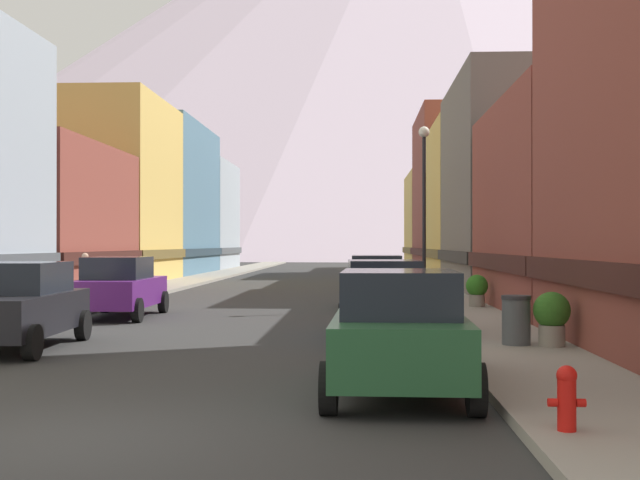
% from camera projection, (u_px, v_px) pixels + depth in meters
% --- Properties ---
extents(ground_plane, '(400.00, 400.00, 0.00)m').
position_uv_depth(ground_plane, '(64.00, 441.00, 9.14)').
color(ground_plane, '#303030').
extents(sidewalk_left, '(2.50, 100.00, 0.15)m').
position_uv_depth(sidewalk_left, '(180.00, 283.00, 44.39)').
color(sidewalk_left, gray).
rests_on(sidewalk_left, ground).
extents(sidewalk_right, '(2.50, 100.00, 0.15)m').
position_uv_depth(sidewalk_right, '(417.00, 284.00, 43.81)').
color(sidewalk_right, gray).
rests_on(sidewalk_right, ground).
extents(storefront_left_2, '(7.75, 10.77, 6.38)m').
position_uv_depth(storefront_left_2, '(19.00, 222.00, 35.58)').
color(storefront_left_2, brown).
rests_on(storefront_left_2, ground).
extents(storefront_left_3, '(8.66, 10.00, 10.10)m').
position_uv_depth(storefront_left_3, '(89.00, 195.00, 46.22)').
color(storefront_left_3, '#D8B259').
rests_on(storefront_left_3, ground).
extents(storefront_left_4, '(6.81, 13.48, 10.36)m').
position_uv_depth(storefront_left_4, '(157.00, 203.00, 57.94)').
color(storefront_left_4, slate).
rests_on(storefront_left_4, ground).
extents(storefront_left_5, '(9.03, 10.73, 8.96)m').
position_uv_depth(storefront_left_5, '(179.00, 218.00, 70.19)').
color(storefront_left_5, '#99A5B2').
rests_on(storefront_left_5, ground).
extents(storefront_right_2, '(8.47, 11.84, 9.54)m').
position_uv_depth(storefront_right_2, '(544.00, 190.00, 37.86)').
color(storefront_right_2, '#66605B').
rests_on(storefront_right_2, ground).
extents(storefront_right_3, '(8.18, 10.35, 9.13)m').
position_uv_depth(storefront_right_3, '(499.00, 206.00, 49.08)').
color(storefront_right_3, '#D8B259').
rests_on(storefront_right_3, ground).
extents(storefront_right_4, '(7.36, 12.72, 11.61)m').
position_uv_depth(storefront_right_4, '(466.00, 196.00, 60.96)').
color(storefront_right_4, brown).
rests_on(storefront_right_4, ground).
extents(storefront_right_5, '(9.20, 11.93, 8.29)m').
position_uv_depth(storefront_right_5, '(458.00, 223.00, 73.61)').
color(storefront_right_5, '#D8B259').
rests_on(storefront_right_5, ground).
extents(car_left_0, '(2.24, 4.48, 1.78)m').
position_uv_depth(car_left_0, '(16.00, 305.00, 17.15)').
color(car_left_0, black).
rests_on(car_left_0, ground).
extents(car_left_1, '(2.13, 4.43, 1.78)m').
position_uv_depth(car_left_1, '(120.00, 287.00, 24.55)').
color(car_left_1, '#591E72').
rests_on(car_left_1, ground).
extents(car_right_0, '(2.16, 4.44, 1.78)m').
position_uv_depth(car_right_0, '(399.00, 331.00, 12.07)').
color(car_right_0, '#265933').
rests_on(car_right_0, ground).
extents(car_right_1, '(2.21, 4.47, 1.78)m').
position_uv_depth(car_right_1, '(384.00, 299.00, 19.21)').
color(car_right_1, '#19478C').
rests_on(car_right_1, ground).
extents(car_right_2, '(2.08, 4.41, 1.78)m').
position_uv_depth(car_right_2, '(376.00, 282.00, 27.92)').
color(car_right_2, '#265933').
rests_on(car_right_2, ground).
extents(fire_hydrant_near, '(0.40, 0.22, 0.70)m').
position_uv_depth(fire_hydrant_near, '(567.00, 396.00, 8.99)').
color(fire_hydrant_near, red).
rests_on(fire_hydrant_near, sidewalk_right).
extents(trash_bin_right, '(0.59, 0.59, 0.98)m').
position_uv_depth(trash_bin_right, '(516.00, 320.00, 16.68)').
color(trash_bin_right, '#4C5156').
rests_on(trash_bin_right, sidewalk_right).
extents(potted_plant_0, '(0.71, 0.71, 1.02)m').
position_uv_depth(potted_plant_0, '(477.00, 289.00, 26.85)').
color(potted_plant_0, gray).
rests_on(potted_plant_0, sidewalk_right).
extents(potted_plant_2, '(0.73, 0.73, 1.07)m').
position_uv_depth(potted_plant_2, '(552.00, 316.00, 16.42)').
color(potted_plant_2, gray).
rests_on(potted_plant_2, sidewalk_right).
extents(pedestrian_0, '(0.36, 0.36, 1.70)m').
position_uv_depth(pedestrian_0, '(85.00, 279.00, 28.95)').
color(pedestrian_0, maroon).
rests_on(pedestrian_0, sidewalk_left).
extents(streetlamp_right, '(0.36, 0.36, 5.86)m').
position_uv_depth(streetlamp_right, '(424.00, 188.00, 27.42)').
color(streetlamp_right, black).
rests_on(streetlamp_right, sidewalk_right).
extents(mountain_backdrop, '(347.26, 347.26, 130.33)m').
position_uv_depth(mountain_backdrop, '(419.00, 47.00, 268.11)').
color(mountain_backdrop, silver).
rests_on(mountain_backdrop, ground).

